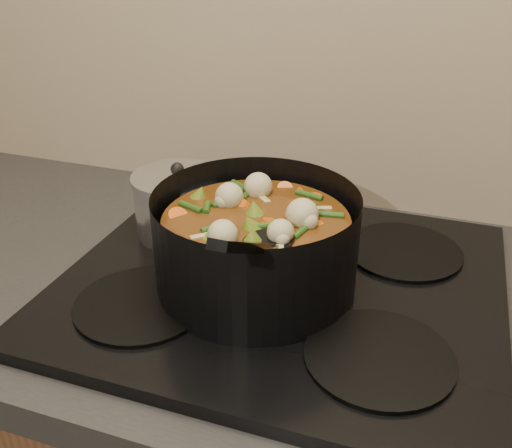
% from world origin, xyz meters
% --- Properties ---
extents(stovetop, '(0.62, 0.54, 0.03)m').
position_xyz_m(stovetop, '(0.00, 1.93, 0.92)').
color(stovetop, black).
rests_on(stovetop, counter).
extents(stockpot, '(0.33, 0.40, 0.21)m').
position_xyz_m(stockpot, '(-0.03, 1.90, 1.00)').
color(stockpot, black).
rests_on(stockpot, stovetop).
extents(saucepan, '(0.15, 0.15, 0.12)m').
position_xyz_m(saucepan, '(-0.20, 2.01, 0.98)').
color(saucepan, silver).
rests_on(saucepan, stovetop).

